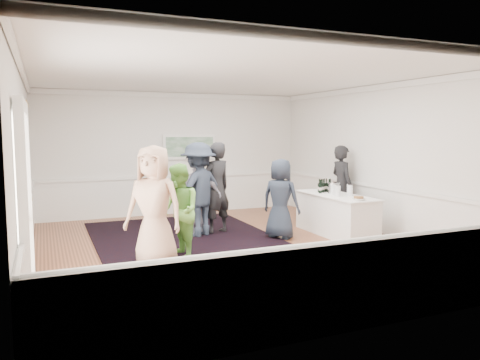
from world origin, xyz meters
name	(u,v)px	position (x,y,z in m)	size (l,w,h in m)	color
floor	(231,247)	(0.00, 0.00, 0.00)	(8.00, 8.00, 0.00)	brown
ceiling	(230,76)	(0.00, 0.00, 3.20)	(7.00, 8.00, 0.02)	white
wall_left	(24,169)	(-3.50, 0.00, 1.60)	(0.02, 8.00, 3.20)	white
wall_right	(381,159)	(3.50, 0.00, 1.60)	(0.02, 8.00, 3.20)	white
wall_back	(175,154)	(0.00, 4.00, 1.60)	(7.00, 0.02, 3.20)	white
wall_front	(368,187)	(0.00, -4.00, 1.60)	(7.00, 0.02, 3.20)	white
wainscoting	(231,221)	(0.00, 0.00, 0.50)	(7.00, 8.00, 1.00)	white
mirror	(29,153)	(-3.45, 1.30, 1.80)	(0.05, 1.25, 1.85)	gold
doorway	(24,196)	(-3.45, -1.90, 1.42)	(0.10, 1.78, 2.56)	white
landscape_painting	(190,147)	(0.40, 3.95, 1.78)	(1.44, 0.06, 0.66)	white
area_rug	(184,238)	(-0.60, 1.08, 0.01)	(3.56, 4.67, 0.02)	black
serving_table	(336,215)	(2.48, 0.16, 0.43)	(0.81, 2.12, 0.86)	white
bartender	(342,185)	(3.20, 1.00, 0.93)	(0.68, 0.45, 1.87)	black
guest_tan	(154,207)	(-1.61, -0.74, 0.99)	(0.97, 0.63, 1.98)	tan
guest_green	(179,211)	(-1.10, -0.35, 0.82)	(0.80, 0.62, 1.65)	#6EBC4B
guest_lilac	(199,196)	(-0.20, 1.31, 0.82)	(0.97, 0.40, 1.65)	#B0ACC0
guest_dark_a	(199,190)	(-0.26, 1.15, 0.98)	(1.27, 0.73, 1.97)	#212938
guest_dark_b	(216,188)	(0.18, 1.28, 0.98)	(0.72, 0.47, 1.96)	black
guest_navy	(281,199)	(1.24, 0.34, 0.82)	(0.80, 0.52, 1.64)	#212938
wine_bottles	(324,185)	(2.46, 0.61, 1.01)	(0.40, 0.25, 0.31)	black
juice_pitchers	(340,190)	(2.45, -0.01, 0.98)	(0.40, 0.37, 0.24)	#87BA42
ice_bucket	(334,189)	(2.50, 0.30, 0.97)	(0.26, 0.26, 0.24)	silver
nut_bowl	(359,199)	(2.40, -0.70, 0.89)	(0.24, 0.24, 0.08)	white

